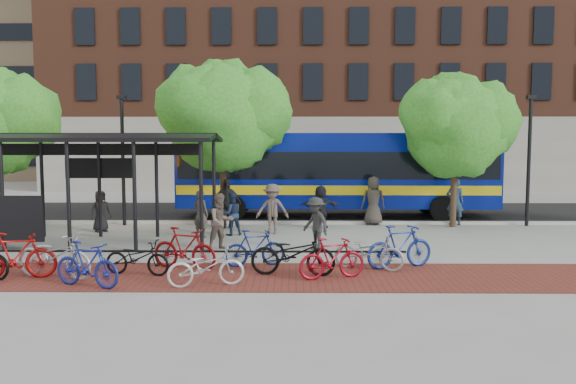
{
  "coord_description": "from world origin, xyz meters",
  "views": [
    {
      "loc": [
        -0.21,
        -18.52,
        3.27
      ],
      "look_at": [
        -0.43,
        0.59,
        1.6
      ],
      "focal_mm": 35.0,
      "sensor_mm": 36.0,
      "label": 1
    }
  ],
  "objects_px": {
    "bike_4": "(137,258)",
    "pedestrian_1": "(201,214)",
    "bus": "(336,169)",
    "bike_3": "(87,265)",
    "bus_shelter": "(49,151)",
    "tree_b": "(225,112)",
    "bike_11": "(400,246)",
    "bike_5": "(185,248)",
    "pedestrian_5": "(321,207)",
    "pedestrian_8": "(221,222)",
    "lamp_post_left": "(123,156)",
    "pedestrian_0": "(101,211)",
    "lamp_post_right": "(529,156)",
    "tree_c": "(457,123)",
    "bike_9": "(332,258)",
    "bike_7": "(255,248)",
    "pedestrian_3": "(272,209)",
    "bike_2": "(54,256)",
    "bike_10": "(369,251)",
    "bike_8": "(293,254)",
    "pedestrian_7": "(455,202)",
    "bike_6": "(206,266)",
    "pedestrian_6": "(373,201)",
    "pedestrian_9": "(316,224)",
    "pedestrian_2": "(232,214)",
    "pedestrian_4": "(227,203)",
    "bike_1": "(15,256)"
  },
  "relations": [
    {
      "from": "bike_4",
      "to": "pedestrian_1",
      "type": "relative_size",
      "value": 1.02
    },
    {
      "from": "bus",
      "to": "bike_3",
      "type": "bearing_deg",
      "value": -117.15
    },
    {
      "from": "bus_shelter",
      "to": "tree_b",
      "type": "height_order",
      "value": "tree_b"
    },
    {
      "from": "bike_4",
      "to": "bike_11",
      "type": "distance_m",
      "value": 6.71
    },
    {
      "from": "bus_shelter",
      "to": "bike_5",
      "type": "xyz_separation_m",
      "value": [
        5.08,
        -3.75,
        -2.45
      ]
    },
    {
      "from": "pedestrian_5",
      "to": "pedestrian_8",
      "type": "relative_size",
      "value": 0.95
    },
    {
      "from": "lamp_post_left",
      "to": "pedestrian_5",
      "type": "relative_size",
      "value": 3.1
    },
    {
      "from": "bike_3",
      "to": "pedestrian_8",
      "type": "distance_m",
      "value": 5.19
    },
    {
      "from": "pedestrian_0",
      "to": "lamp_post_right",
      "type": "bearing_deg",
      "value": -31.33
    },
    {
      "from": "tree_c",
      "to": "lamp_post_right",
      "type": "height_order",
      "value": "tree_c"
    },
    {
      "from": "bike_9",
      "to": "pedestrian_0",
      "type": "relative_size",
      "value": 1.09
    },
    {
      "from": "tree_c",
      "to": "bike_7",
      "type": "bearing_deg",
      "value": -135.59
    },
    {
      "from": "bike_11",
      "to": "pedestrian_3",
      "type": "relative_size",
      "value": 1.05
    },
    {
      "from": "bike_2",
      "to": "pedestrian_5",
      "type": "xyz_separation_m",
      "value": [
        6.83,
        8.19,
        0.27
      ]
    },
    {
      "from": "bike_4",
      "to": "bike_10",
      "type": "xyz_separation_m",
      "value": [
        5.82,
        0.66,
        0.04
      ]
    },
    {
      "from": "bike_4",
      "to": "bike_10",
      "type": "bearing_deg",
      "value": -72.34
    },
    {
      "from": "bike_9",
      "to": "bike_3",
      "type": "bearing_deg",
      "value": 80.94
    },
    {
      "from": "bus_shelter",
      "to": "tree_c",
      "type": "xyz_separation_m",
      "value": [
        14.22,
        3.83,
        1.06
      ]
    },
    {
      "from": "bike_8",
      "to": "bike_11",
      "type": "distance_m",
      "value": 2.93
    },
    {
      "from": "bike_8",
      "to": "pedestrian_7",
      "type": "xyz_separation_m",
      "value": [
        6.45,
        8.68,
        0.38
      ]
    },
    {
      "from": "bus_shelter",
      "to": "tree_c",
      "type": "distance_m",
      "value": 14.77
    },
    {
      "from": "bike_6",
      "to": "lamp_post_right",
      "type": "bearing_deg",
      "value": -64.94
    },
    {
      "from": "bike_8",
      "to": "bike_10",
      "type": "xyz_separation_m",
      "value": [
        1.96,
        0.67,
        -0.07
      ]
    },
    {
      "from": "bike_4",
      "to": "bike_11",
      "type": "bearing_deg",
      "value": -71.4
    },
    {
      "from": "bike_3",
      "to": "bike_5",
      "type": "relative_size",
      "value": 0.96
    },
    {
      "from": "bike_11",
      "to": "pedestrian_0",
      "type": "bearing_deg",
      "value": 38.85
    },
    {
      "from": "bike_5",
      "to": "bike_6",
      "type": "relative_size",
      "value": 1.04
    },
    {
      "from": "bus",
      "to": "bike_2",
      "type": "relative_size",
      "value": 6.46
    },
    {
      "from": "bike_4",
      "to": "pedestrian_6",
      "type": "bearing_deg",
      "value": -27.97
    },
    {
      "from": "pedestrian_0",
      "to": "pedestrian_9",
      "type": "height_order",
      "value": "pedestrian_9"
    },
    {
      "from": "pedestrian_2",
      "to": "pedestrian_9",
      "type": "xyz_separation_m",
      "value": [
        2.88,
        -2.69,
        0.05
      ]
    },
    {
      "from": "lamp_post_left",
      "to": "bus",
      "type": "relative_size",
      "value": 0.37
    },
    {
      "from": "bike_6",
      "to": "bike_7",
      "type": "relative_size",
      "value": 1.07
    },
    {
      "from": "pedestrian_0",
      "to": "pedestrian_5",
      "type": "xyz_separation_m",
      "value": [
        8.17,
        1.04,
        0.06
      ]
    },
    {
      "from": "bus",
      "to": "pedestrian_4",
      "type": "height_order",
      "value": "bus"
    },
    {
      "from": "lamp_post_right",
      "to": "bus",
      "type": "distance_m",
      "value": 7.86
    },
    {
      "from": "tree_b",
      "to": "bike_10",
      "type": "relative_size",
      "value": 3.53
    },
    {
      "from": "bike_11",
      "to": "pedestrian_3",
      "type": "bearing_deg",
      "value": 12.66
    },
    {
      "from": "pedestrian_4",
      "to": "bus_shelter",
      "type": "bearing_deg",
      "value": -156.72
    },
    {
      "from": "tree_c",
      "to": "bike_8",
      "type": "height_order",
      "value": "tree_c"
    },
    {
      "from": "lamp_post_right",
      "to": "bike_7",
      "type": "xyz_separation_m",
      "value": [
        -10.26,
        -7.45,
        -2.25
      ]
    },
    {
      "from": "bike_6",
      "to": "pedestrian_5",
      "type": "xyz_separation_m",
      "value": [
        3.03,
        8.93,
        0.36
      ]
    },
    {
      "from": "bike_5",
      "to": "pedestrian_5",
      "type": "relative_size",
      "value": 1.11
    },
    {
      "from": "tree_c",
      "to": "bike_10",
      "type": "bearing_deg",
      "value": -120.04
    },
    {
      "from": "bike_11",
      "to": "pedestrian_3",
      "type": "xyz_separation_m",
      "value": [
        -3.55,
        5.49,
        0.33
      ]
    },
    {
      "from": "bike_1",
      "to": "pedestrian_9",
      "type": "height_order",
      "value": "pedestrian_9"
    },
    {
      "from": "bike_9",
      "to": "pedestrian_2",
      "type": "xyz_separation_m",
      "value": [
        -3.14,
        6.41,
        0.26
      ]
    },
    {
      "from": "lamp_post_right",
      "to": "pedestrian_5",
      "type": "distance_m",
      "value": 8.44
    },
    {
      "from": "bike_8",
      "to": "bike_1",
      "type": "bearing_deg",
      "value": 99.91
    },
    {
      "from": "tree_b",
      "to": "tree_c",
      "type": "xyz_separation_m",
      "value": [
        8.99,
        -0.0,
        -0.41
      ]
    }
  ]
}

